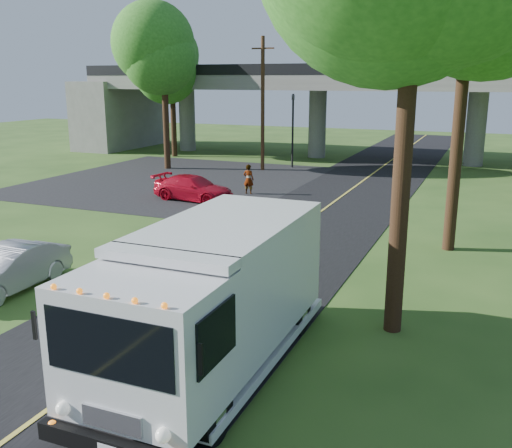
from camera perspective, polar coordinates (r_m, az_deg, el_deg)
The scene contains 13 objects.
ground at distance 16.09m, azimuth -7.08°, elevation -8.60°, with size 120.00×120.00×0.00m, color #2C4C1B.
road at distance 24.79m, azimuth 4.46°, elevation -0.26°, with size 7.00×90.00×0.02m, color black.
parking_lot at distance 36.46m, azimuth -8.06°, elevation 4.35°, with size 16.00×18.00×0.01m, color black.
lane_line at distance 24.78m, azimuth 4.46°, elevation -0.22°, with size 0.12×90.00×0.01m, color gold.
overpass at distance 45.44m, azimuth 13.63°, elevation 11.83°, with size 54.00×10.00×7.30m.
traffic_signal at distance 41.19m, azimuth 3.70°, elevation 10.08°, with size 0.18×0.22×5.20m.
utility_pole at distance 39.77m, azimuth 0.68°, elevation 11.97°, with size 1.60×0.26×9.00m.
tree_left_lot at distance 40.69m, azimuth -9.12°, elevation 16.51°, with size 5.60×5.50×10.50m.
tree_left_far at distance 47.36m, azimuth -8.34°, elevation 15.66°, with size 5.26×5.16×9.89m.
step_van at distance 12.36m, azimuth -4.38°, elevation -7.08°, with size 2.85×7.63×3.19m.
red_sedan at distance 30.23m, azimuth -6.27°, elevation 3.59°, with size 1.82×4.47×1.30m, color #B30B1E.
silver_sedan at distance 18.74m, azimuth -23.53°, elevation -4.17°, with size 1.44×4.12×1.36m, color #93959B.
pedestrian at distance 31.65m, azimuth -0.75°, elevation 4.49°, with size 0.61×0.40×1.66m, color gray.
Camera 1 is at (7.52, -12.78, 6.24)m, focal length 40.00 mm.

